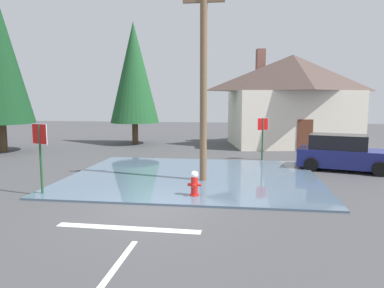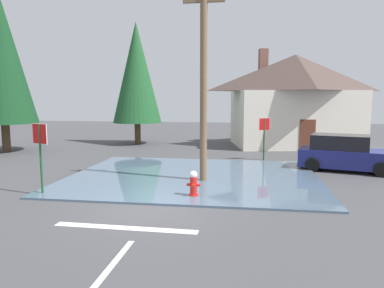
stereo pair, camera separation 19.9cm
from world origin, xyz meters
name	(u,v)px [view 1 (the left image)]	position (x,y,z in m)	size (l,w,h in m)	color
ground_plane	(154,208)	(0.00, 0.00, -0.05)	(80.00, 80.00, 0.10)	#424244
flood_puddle	(193,176)	(0.65, 4.34, 0.04)	(10.32, 8.52, 0.07)	#4C6075
lane_stop_bar	(128,228)	(-0.21, -1.95, 0.00)	(3.81, 0.30, 0.01)	silver
lane_center_stripe	(115,268)	(0.23, -4.12, 0.00)	(2.70, 0.14, 0.01)	silver
stop_sign_near	(40,145)	(-4.11, 0.77, 1.76)	(0.67, 0.26, 2.48)	#1E4C28
fire_hydrant	(194,184)	(1.11, 1.20, 0.45)	(0.46, 0.39, 0.91)	red
utility_pole	(204,82)	(1.16, 3.55, 3.96)	(1.60, 0.28, 7.58)	brown
stop_sign_far	(263,130)	(3.78, 9.18, 1.62)	(0.60, 0.33, 2.29)	#1E4C28
house	(292,99)	(6.10, 15.84, 3.29)	(9.75, 7.60, 6.83)	silver
parked_car	(343,153)	(7.34, 6.82, 0.79)	(4.46, 2.87, 1.66)	navy
pine_tree_tall_left	(134,73)	(-5.06, 15.06, 5.14)	(3.50, 3.50, 8.74)	#4C3823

